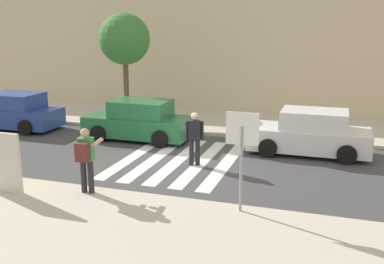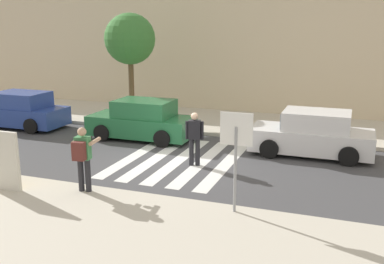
# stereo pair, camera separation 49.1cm
# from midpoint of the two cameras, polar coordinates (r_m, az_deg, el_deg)

# --- Properties ---
(ground_plane) EXTENTS (120.00, 120.00, 0.00)m
(ground_plane) POSITION_cam_midpoint_polar(r_m,az_deg,el_deg) (14.85, -2.92, -3.78)
(ground_plane) COLOR #424244
(sidewalk_near) EXTENTS (60.00, 6.00, 0.14)m
(sidewalk_near) POSITION_cam_midpoint_polar(r_m,az_deg,el_deg) (9.73, -16.44, -13.80)
(sidewalk_near) COLOR beige
(sidewalk_near) RESTS_ON ground
(sidewalk_far) EXTENTS (60.00, 4.80, 0.14)m
(sidewalk_far) POSITION_cam_midpoint_polar(r_m,az_deg,el_deg) (20.36, 3.11, 1.27)
(sidewalk_far) COLOR beige
(sidewalk_far) RESTS_ON ground
(building_facade_far) EXTENTS (56.00, 4.00, 6.09)m
(building_facade_far) POSITION_cam_midpoint_polar(r_m,az_deg,el_deg) (24.20, 5.95, 10.33)
(building_facade_far) COLOR beige
(building_facade_far) RESTS_ON ground
(crosswalk_stripe_0) EXTENTS (0.44, 5.20, 0.01)m
(crosswalk_stripe_0) POSITION_cam_midpoint_polar(r_m,az_deg,el_deg) (15.65, -8.14, -2.97)
(crosswalk_stripe_0) COLOR silver
(crosswalk_stripe_0) RESTS_ON ground
(crosswalk_stripe_1) EXTENTS (0.44, 5.20, 0.01)m
(crosswalk_stripe_1) POSITION_cam_midpoint_polar(r_m,az_deg,el_deg) (15.32, -5.45, -3.26)
(crosswalk_stripe_1) COLOR silver
(crosswalk_stripe_1) RESTS_ON ground
(crosswalk_stripe_2) EXTENTS (0.44, 5.20, 0.01)m
(crosswalk_stripe_2) POSITION_cam_midpoint_polar(r_m,az_deg,el_deg) (15.03, -2.64, -3.55)
(crosswalk_stripe_2) COLOR silver
(crosswalk_stripe_2) RESTS_ON ground
(crosswalk_stripe_3) EXTENTS (0.44, 5.20, 0.01)m
(crosswalk_stripe_3) POSITION_cam_midpoint_polar(r_m,az_deg,el_deg) (14.78, 0.27, -3.84)
(crosswalk_stripe_3) COLOR silver
(crosswalk_stripe_3) RESTS_ON ground
(crosswalk_stripe_4) EXTENTS (0.44, 5.20, 0.01)m
(crosswalk_stripe_4) POSITION_cam_midpoint_polar(r_m,az_deg,el_deg) (14.57, 3.27, -4.13)
(crosswalk_stripe_4) COLOR silver
(crosswalk_stripe_4) RESTS_ON ground
(stop_sign) EXTENTS (0.76, 0.08, 2.37)m
(stop_sign) POSITION_cam_midpoint_polar(r_m,az_deg,el_deg) (10.26, 5.01, -1.05)
(stop_sign) COLOR gray
(stop_sign) RESTS_ON sidewalk_near
(photographer_with_backpack) EXTENTS (0.65, 0.89, 1.72)m
(photographer_with_backpack) POSITION_cam_midpoint_polar(r_m,az_deg,el_deg) (11.89, -14.52, -2.85)
(photographer_with_backpack) COLOR #232328
(photographer_with_backpack) RESTS_ON sidewalk_near
(pedestrian_crossing) EXTENTS (0.56, 0.33, 1.72)m
(pedestrian_crossing) POSITION_cam_midpoint_polar(r_m,az_deg,el_deg) (14.20, -0.67, -0.50)
(pedestrian_crossing) COLOR #232328
(pedestrian_crossing) RESTS_ON ground
(parked_car_blue) EXTENTS (4.10, 1.92, 1.55)m
(parked_car_blue) POSITION_cam_midpoint_polar(r_m,az_deg,el_deg) (20.82, -22.33, 2.37)
(parked_car_blue) COLOR #284293
(parked_car_blue) RESTS_ON ground
(parked_car_green) EXTENTS (4.10, 1.92, 1.55)m
(parked_car_green) POSITION_cam_midpoint_polar(r_m,az_deg,el_deg) (17.63, -7.56, 1.38)
(parked_car_green) COLOR #236B3D
(parked_car_green) RESTS_ON ground
(parked_car_white) EXTENTS (4.10, 1.92, 1.55)m
(parked_car_white) POSITION_cam_midpoint_polar(r_m,az_deg,el_deg) (15.99, 13.92, -0.20)
(parked_car_white) COLOR white
(parked_car_white) RESTS_ON ground
(street_tree_west) EXTENTS (2.23, 2.23, 4.74)m
(street_tree_west) POSITION_cam_midpoint_polar(r_m,az_deg,el_deg) (20.13, -9.27, 11.50)
(street_tree_west) COLOR brown
(street_tree_west) RESTS_ON sidewalk_far
(advertising_board) EXTENTS (1.10, 0.11, 1.60)m
(advertising_board) POSITION_cam_midpoint_polar(r_m,az_deg,el_deg) (12.76, -23.96, -3.55)
(advertising_board) COLOR beige
(advertising_board) RESTS_ON sidewalk_near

